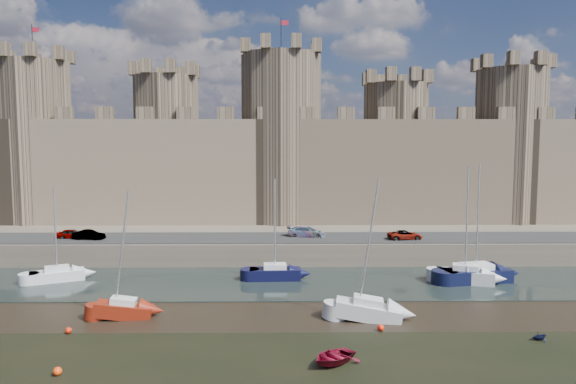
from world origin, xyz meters
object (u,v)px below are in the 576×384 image
Objects in this scene: car_1 at (89,235)px; car_0 at (72,234)px; car_3 at (405,235)px; sailboat_1 at (275,272)px; sailboat_4 at (124,308)px; car_2 at (306,232)px; sailboat_5 at (368,309)px; sailboat_0 at (57,274)px; sailboat_3 at (476,274)px; sailboat_2 at (465,275)px.

car_0 is at bearing 74.71° from car_1.
car_0 reaches higher than car_3.
sailboat_1 reaches higher than sailboat_4.
car_1 is (2.22, -0.86, 0.02)m from car_0.
car_2 reaches higher than car_3.
sailboat_1 is at bearing 168.93° from car_2.
sailboat_5 is (18.55, -0.56, 0.04)m from sailboat_4.
car_0 is 37.72m from car_3.
sailboat_0 is 0.85× the size of sailboat_5.
sailboat_3 reaches higher than sailboat_1.
sailboat_2 is at bearing 11.84° from sailboat_4.
sailboat_4 is (-11.35, -10.77, -0.06)m from sailboat_1.
sailboat_1 is 0.92× the size of sailboat_5.
sailboat_0 is 0.93× the size of sailboat_4.
car_3 is at bearing -12.01° from sailboat_0.
car_2 is at bearing 108.21° from sailboat_5.
sailboat_0 is at bearing 178.67° from sailboat_1.
sailboat_2 is (41.28, -10.23, -2.19)m from car_0.
car_0 is at bearing 80.19° from car_3.
sailboat_2 is at bearing -26.43° from sailboat_0.
sailboat_1 is at bearing -114.34° from car_0.
sailboat_5 is (-7.30, -19.10, -2.28)m from car_3.
car_1 is at bearing 156.96° from sailboat_1.
sailboat_0 reaches higher than car_1.
car_1 is 24.53m from car_2.
sailboat_5 reaches higher than car_0.
sailboat_1 is (20.99, -7.98, -2.29)m from car_1.
sailboat_5 is (-10.87, -9.94, -0.10)m from sailboat_2.
sailboat_5 is (-12.04, -10.30, -0.09)m from sailboat_3.
sailboat_4 is at bearing -145.70° from sailboat_2.
sailboat_3 reaches higher than sailboat_4.
sailboat_2 reaches higher than sailboat_5.
car_0 is 0.31× the size of sailboat_5.
sailboat_3 is at bearing -96.68° from car_1.
sailboat_3 is at bearing -5.29° from sailboat_1.
sailboat_5 is (28.19, -19.31, -2.31)m from car_1.
car_0 is 0.75× the size of car_2.
sailboat_1 is at bearing 130.60° from sailboat_5.
sailboat_1 is 0.88× the size of sailboat_2.
sailboat_4 is (-14.83, -20.41, -2.41)m from car_2.
sailboat_1 is (-3.48, -9.64, -2.36)m from car_2.
sailboat_0 is 30.25m from sailboat_5.
sailboat_1 is (23.21, -8.84, -2.28)m from car_0.
sailboat_2 reaches higher than sailboat_0.
sailboat_2 is (39.05, -1.06, 0.13)m from sailboat_0.
sailboat_5 is at bearing -127.04° from car_0.
car_1 is at bearing 156.57° from sailboat_3.
car_3 is at bearing 29.80° from sailboat_4.
sailboat_3 is 32.11m from sailboat_4.
sailboat_3 is at bearing -115.31° from car_2.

